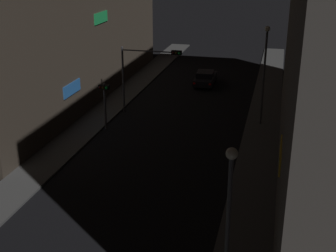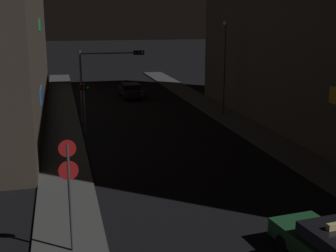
# 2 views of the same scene
# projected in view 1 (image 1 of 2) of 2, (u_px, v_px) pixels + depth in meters

# --- Properties ---
(sidewalk_left) EXTENTS (2.55, 59.00, 0.13)m
(sidewalk_left) POSITION_uv_depth(u_px,v_px,m) (103.00, 113.00, 37.37)
(sidewalk_left) COLOR #4C4C4C
(sidewalk_left) RESTS_ON ground_plane
(sidewalk_right) EXTENTS (2.55, 59.00, 0.13)m
(sidewalk_right) POSITION_uv_depth(u_px,v_px,m) (263.00, 126.00, 34.48)
(sidewalk_right) COLOR #4C4C4C
(sidewalk_right) RESTS_ON ground_plane
(building_facade_left) EXTENTS (11.77, 32.02, 15.59)m
(building_facade_left) POSITION_uv_depth(u_px,v_px,m) (37.00, 8.00, 39.49)
(building_facade_left) COLOR #473D33
(building_facade_left) RESTS_ON ground_plane
(far_car) EXTENTS (1.91, 4.49, 1.42)m
(far_car) POSITION_uv_depth(u_px,v_px,m) (205.00, 78.00, 44.95)
(far_car) COLOR black
(far_car) RESTS_ON ground_plane
(traffic_light_overhead) EXTENTS (4.88, 0.42, 5.38)m
(traffic_light_overhead) POSITION_uv_depth(u_px,v_px,m) (145.00, 66.00, 36.03)
(traffic_light_overhead) COLOR #47474C
(traffic_light_overhead) RESTS_ON ground_plane
(traffic_light_left_kerb) EXTENTS (0.80, 0.42, 3.51)m
(traffic_light_left_kerb) POSITION_uv_depth(u_px,v_px,m) (104.00, 97.00, 33.19)
(traffic_light_left_kerb) COLOR #47474C
(traffic_light_left_kerb) RESTS_ON ground_plane
(street_lamp_near_block) EXTENTS (0.41, 0.41, 6.43)m
(street_lamp_near_block) POSITION_uv_depth(u_px,v_px,m) (229.00, 213.00, 15.53)
(street_lamp_near_block) COLOR #47474C
(street_lamp_near_block) RESTS_ON sidewalk_right
(street_lamp_far_block) EXTENTS (0.39, 0.39, 7.35)m
(street_lamp_far_block) POSITION_uv_depth(u_px,v_px,m) (265.00, 67.00, 33.25)
(street_lamp_far_block) COLOR #47474C
(street_lamp_far_block) RESTS_ON sidewalk_right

